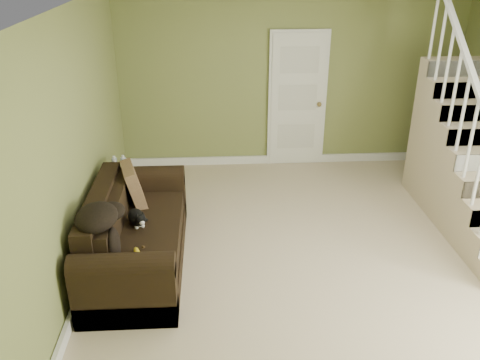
{
  "coord_description": "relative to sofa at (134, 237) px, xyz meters",
  "views": [
    {
      "loc": [
        -1.17,
        -4.52,
        3.1
      ],
      "look_at": [
        -0.89,
        0.25,
        0.87
      ],
      "focal_mm": 38.0,
      "sensor_mm": 36.0,
      "label": 1
    }
  ],
  "objects": [
    {
      "name": "floor",
      "position": [
        2.02,
        -0.09,
        -0.32
      ],
      "size": [
        5.0,
        5.5,
        0.01
      ],
      "primitive_type": "cube",
      "color": "#C7B18F",
      "rests_on": "ground"
    },
    {
      "name": "ceiling",
      "position": [
        2.02,
        -0.09,
        2.28
      ],
      "size": [
        5.0,
        5.5,
        0.01
      ],
      "primitive_type": "cube",
      "color": "white",
      "rests_on": "wall_back"
    },
    {
      "name": "wall_back",
      "position": [
        2.02,
        2.66,
        0.98
      ],
      "size": [
        5.0,
        0.04,
        2.6
      ],
      "primitive_type": "cube",
      "color": "olive",
      "rests_on": "floor"
    },
    {
      "name": "wall_front",
      "position": [
        2.02,
        -2.84,
        0.98
      ],
      "size": [
        5.0,
        0.04,
        2.6
      ],
      "primitive_type": "cube",
      "color": "olive",
      "rests_on": "floor"
    },
    {
      "name": "wall_left",
      "position": [
        -0.48,
        -0.09,
        0.98
      ],
      "size": [
        0.04,
        5.5,
        2.6
      ],
      "primitive_type": "cube",
      "color": "olive",
      "rests_on": "floor"
    },
    {
      "name": "baseboard_back",
      "position": [
        2.02,
        2.63,
        -0.26
      ],
      "size": [
        5.0,
        0.04,
        0.12
      ],
      "primitive_type": "cube",
      "color": "white",
      "rests_on": "floor"
    },
    {
      "name": "baseboard_left",
      "position": [
        -0.45,
        -0.09,
        -0.26
      ],
      "size": [
        0.04,
        5.5,
        0.12
      ],
      "primitive_type": "cube",
      "color": "white",
      "rests_on": "floor"
    },
    {
      "name": "door",
      "position": [
        2.12,
        2.61,
        0.69
      ],
      "size": [
        0.86,
        0.12,
        2.02
      ],
      "color": "white",
      "rests_on": "floor"
    },
    {
      "name": "staircase",
      "position": [
        4.01,
        0.87,
        0.32
      ],
      "size": [
        1.0,
        2.51,
        2.82
      ],
      "color": "#C7B18F",
      "rests_on": "floor"
    },
    {
      "name": "sofa",
      "position": [
        0.0,
        0.0,
        0.0
      ],
      "size": [
        0.91,
        2.11,
        0.83
      ],
      "color": "black",
      "rests_on": "floor"
    },
    {
      "name": "side_table",
      "position": [
        -0.24,
        1.02,
        -0.02
      ],
      "size": [
        0.57,
        0.57,
        0.79
      ],
      "rotation": [
        0.0,
        0.0,
        -0.26
      ],
      "color": "black",
      "rests_on": "floor"
    },
    {
      "name": "cat",
      "position": [
        0.04,
        0.02,
        0.22
      ],
      "size": [
        0.29,
        0.43,
        0.21
      ],
      "rotation": [
        0.0,
        0.0,
        0.41
      ],
      "color": "black",
      "rests_on": "sofa"
    },
    {
      "name": "banana",
      "position": [
        0.12,
        -0.56,
        0.16
      ],
      "size": [
        0.11,
        0.21,
        0.06
      ],
      "primitive_type": "ellipsoid",
      "rotation": [
        0.0,
        0.0,
        0.29
      ],
      "color": "gold",
      "rests_on": "sofa"
    },
    {
      "name": "throw_pillow",
      "position": [
        -0.04,
        0.58,
        0.31
      ],
      "size": [
        0.35,
        0.54,
        0.51
      ],
      "primitive_type": "cube",
      "rotation": [
        0.0,
        -0.24,
        0.25
      ],
      "color": "#4C2E1E",
      "rests_on": "sofa"
    },
    {
      "name": "throw_blanket",
      "position": [
        -0.22,
        -0.53,
        0.54
      ],
      "size": [
        0.39,
        0.51,
        0.21
      ],
      "primitive_type": "ellipsoid",
      "rotation": [
        0.0,
        0.0,
        -0.03
      ],
      "color": "black",
      "rests_on": "sofa"
    }
  ]
}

